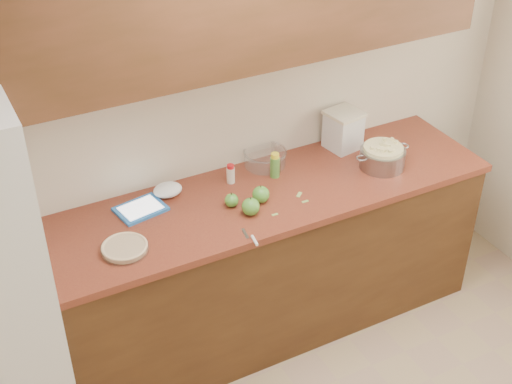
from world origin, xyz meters
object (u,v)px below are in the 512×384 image
tablet (141,209)px  flour_canister (343,130)px  pie (125,248)px  colander (382,157)px

tablet → flour_canister: bearing=-7.5°
tablet → pie: bearing=-132.8°
pie → colander: bearing=2.3°
colander → tablet: bearing=170.7°
colander → flour_canister: 0.29m
pie → tablet: (0.18, 0.28, -0.01)m
colander → tablet: size_ratio=1.27×
colander → flour_canister: flour_canister is taller
flour_canister → tablet: bearing=-177.3°
colander → flour_canister: bearing=105.6°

